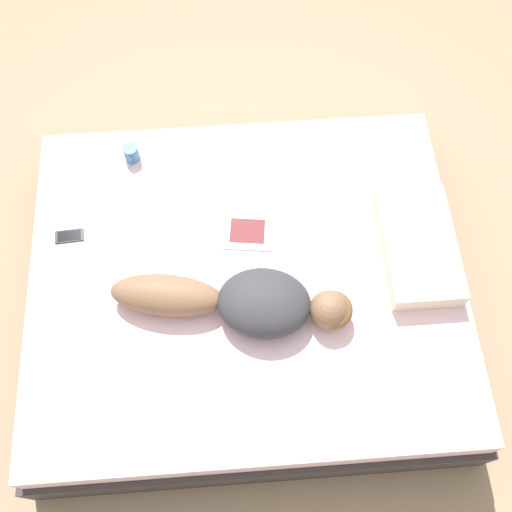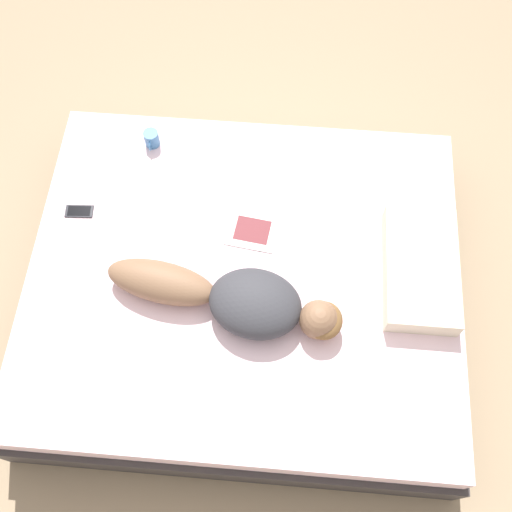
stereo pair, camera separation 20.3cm
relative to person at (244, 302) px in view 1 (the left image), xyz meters
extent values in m
plane|color=#9E8466|center=(-0.19, 0.02, -0.55)|extent=(12.00, 12.00, 0.00)
cube|color=#383333|center=(-0.19, 0.02, -0.41)|extent=(1.95, 2.28, 0.28)
cube|color=silver|center=(-0.19, 0.02, -0.18)|extent=(1.89, 2.22, 0.17)
ellipsoid|color=brown|center=(-0.06, -0.37, -0.01)|extent=(0.30, 0.58, 0.18)
ellipsoid|color=#333338|center=(0.02, 0.10, 0.01)|extent=(0.43, 0.51, 0.21)
ellipsoid|color=brown|center=(0.07, 0.43, 0.00)|extent=(0.22, 0.21, 0.11)
sphere|color=brown|center=(0.07, 0.41, 0.00)|extent=(0.19, 0.19, 0.19)
cube|color=white|center=(-0.65, 0.07, -0.09)|extent=(0.25, 0.29, 0.01)
cube|color=white|center=(-0.43, 0.04, -0.09)|extent=(0.25, 0.29, 0.01)
cube|color=maroon|center=(-0.43, 0.04, -0.09)|extent=(0.17, 0.20, 0.00)
cylinder|color=teal|center=(-0.95, -0.57, -0.05)|extent=(0.08, 0.08, 0.10)
cylinder|color=black|center=(-0.95, -0.57, -0.01)|extent=(0.07, 0.07, 0.01)
torus|color=teal|center=(-0.90, -0.57, -0.05)|extent=(0.06, 0.01, 0.06)
cube|color=black|center=(-0.47, -0.89, -0.09)|extent=(0.08, 0.15, 0.01)
cube|color=black|center=(-0.47, -0.89, -0.09)|extent=(0.07, 0.13, 0.00)
cube|color=beige|center=(-0.25, 0.91, -0.04)|extent=(0.65, 0.36, 0.12)
camera|label=1|loc=(1.05, -0.02, 2.71)|focal=42.00mm
camera|label=2|loc=(1.05, 0.19, 2.71)|focal=42.00mm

